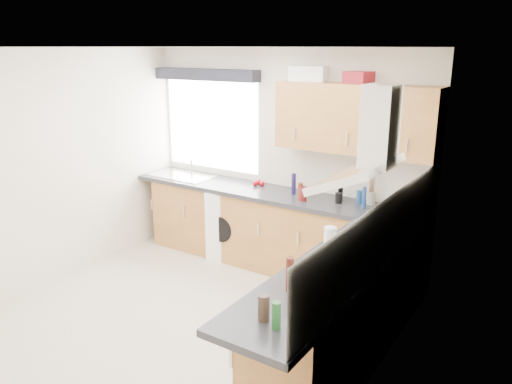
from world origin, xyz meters
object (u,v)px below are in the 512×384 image
Objects in this scene: oven at (346,310)px; washing_machine at (235,222)px; extractor_hood at (368,150)px; upper_cabinets at (355,119)px.

washing_machine reaches higher than oven.
extractor_hood is (0.10, -0.00, 1.34)m from oven.
upper_cabinets is 1.98× the size of washing_machine.
washing_machine is at bearing 149.81° from extractor_hood.
oven is at bearing 180.00° from extractor_hood.
upper_cabinets reaches higher than washing_machine.
oven is at bearing -50.99° from washing_machine.
oven is 0.99× the size of washing_machine.
extractor_hood is 2.77m from washing_machine.
extractor_hood is 1.48m from upper_cabinets.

